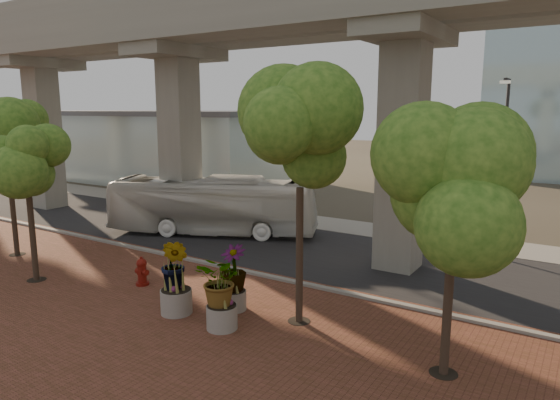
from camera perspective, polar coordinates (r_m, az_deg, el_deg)
The scene contains 18 objects.
ground at distance 22.36m, azimuth -3.31°, elevation -6.52°, with size 160.00×160.00×0.00m, color #373428.
brick_plaza at distance 16.93m, azimuth -19.78°, elevation -12.72°, with size 70.00×13.00×0.06m, color brown.
asphalt_road at distance 23.93m, azimuth -0.50°, elevation -5.31°, with size 90.00×8.00×0.04m, color black.
curb_strip at distance 20.82m, azimuth -6.56°, elevation -7.63°, with size 70.00×0.25×0.16m, color gray.
far_sidewalk at distance 28.55m, azimuth 5.54°, elevation -2.74°, with size 90.00×3.00×0.06m, color gray.
transit_viaduct at distance 23.05m, azimuth -0.53°, elevation 12.36°, with size 72.00×5.60×12.40m.
station_pavilion at distance 46.70m, azimuth -11.84°, elevation 6.16°, with size 23.00×13.00×6.30m.
transit_bus at distance 26.21m, azimuth -7.70°, elevation -0.69°, with size 2.53×10.76×3.00m, color silver.
fire_hydrant at distance 19.29m, azimuth -15.50°, elevation -7.87°, with size 0.54×0.48×1.07m.
planter_front at distance 14.90m, azimuth -6.73°, elevation -9.57°, with size 2.05×2.05×2.26m.
planter_right at distance 16.24m, azimuth -5.37°, elevation -8.08°, with size 2.02×2.02×2.15m.
planter_left at distance 16.18m, azimuth -11.90°, elevation -7.67°, with size 2.22×2.22×2.45m.
street_tree_far_west at distance 24.59m, azimuth -28.82°, elevation 5.98°, with size 3.77×3.77×6.83m.
street_tree_near_west at distance 20.51m, azimuth -27.05°, elevation 3.91°, with size 3.16×3.16×5.99m.
street_tree_near_east at distance 14.46m, azimuth 2.33°, elevation 6.21°, with size 4.22×4.22×7.33m.
street_tree_far_east at distance 12.18m, azimuth 19.39°, elevation 1.19°, with size 3.86×3.86×6.39m.
streetlamp_west at distance 32.53m, azimuth -9.75°, elevation 6.28°, with size 0.36×1.05×7.26m.
streetlamp_east at distance 23.20m, azimuth 24.09°, elevation 4.51°, with size 0.38×1.11×7.67m.
Camera 1 is at (12.57, -17.31, 6.50)m, focal length 32.00 mm.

